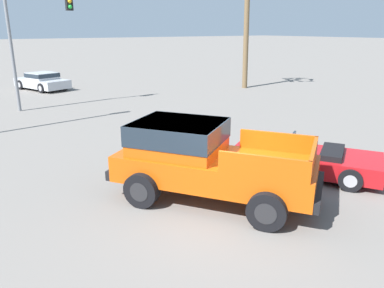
{
  "coord_description": "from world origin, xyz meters",
  "views": [
    {
      "loc": [
        -5.27,
        -6.49,
        4.12
      ],
      "look_at": [
        0.04,
        1.32,
        1.19
      ],
      "focal_mm": 35.0,
      "sensor_mm": 36.0,
      "label": 1
    }
  ],
  "objects_px": {
    "red_convertible_car": "(306,160)",
    "traffic_light_main": "(36,25)",
    "parked_car_silver": "(42,81)",
    "orange_pickup_truck": "(202,156)"
  },
  "relations": [
    {
      "from": "red_convertible_car",
      "to": "traffic_light_main",
      "type": "height_order",
      "value": "traffic_light_main"
    },
    {
      "from": "orange_pickup_truck",
      "to": "parked_car_silver",
      "type": "height_order",
      "value": "orange_pickup_truck"
    },
    {
      "from": "red_convertible_car",
      "to": "parked_car_silver",
      "type": "relative_size",
      "value": 0.98
    },
    {
      "from": "parked_car_silver",
      "to": "traffic_light_main",
      "type": "xyz_separation_m",
      "value": [
        -1.46,
        -6.66,
        3.68
      ]
    },
    {
      "from": "red_convertible_car",
      "to": "traffic_light_main",
      "type": "bearing_deg",
      "value": 74.41
    },
    {
      "from": "orange_pickup_truck",
      "to": "parked_car_silver",
      "type": "bearing_deg",
      "value": 52.62
    },
    {
      "from": "red_convertible_car",
      "to": "traffic_light_main",
      "type": "distance_m",
      "value": 15.18
    },
    {
      "from": "orange_pickup_truck",
      "to": "traffic_light_main",
      "type": "height_order",
      "value": "traffic_light_main"
    },
    {
      "from": "parked_car_silver",
      "to": "traffic_light_main",
      "type": "relative_size",
      "value": 0.73
    },
    {
      "from": "orange_pickup_truck",
      "to": "parked_car_silver",
      "type": "relative_size",
      "value": 1.16
    }
  ]
}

